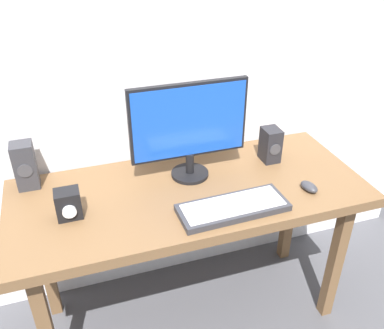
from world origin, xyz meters
TOP-DOWN VIEW (x-y plane):
  - ground_plane at (0.00, 0.00)m, footprint 6.00×6.00m
  - desk at (0.00, 0.00)m, footprint 1.51×0.63m
  - monitor at (0.03, 0.11)m, footprint 0.51×0.17m
  - keyboard_primary at (0.12, -0.19)m, footprint 0.44×0.18m
  - mouse at (0.48, -0.17)m, footprint 0.07×0.10m
  - speaker_right at (0.43, 0.12)m, footprint 0.08×0.10m
  - speaker_left at (-0.65, 0.24)m, footprint 0.09×0.09m
  - audio_controller at (-0.50, -0.03)m, footprint 0.10×0.09m

SIDE VIEW (x-z plane):
  - ground_plane at x=0.00m, z-range 0.00..0.00m
  - desk at x=0.00m, z-range 0.30..1.07m
  - keyboard_primary at x=0.12m, z-range 0.77..0.80m
  - mouse at x=0.48m, z-range 0.77..0.80m
  - audio_controller at x=-0.50m, z-range 0.77..0.89m
  - speaker_right at x=0.43m, z-range 0.77..0.93m
  - speaker_left at x=-0.65m, z-range 0.77..0.97m
  - monitor at x=0.03m, z-range 0.79..1.22m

